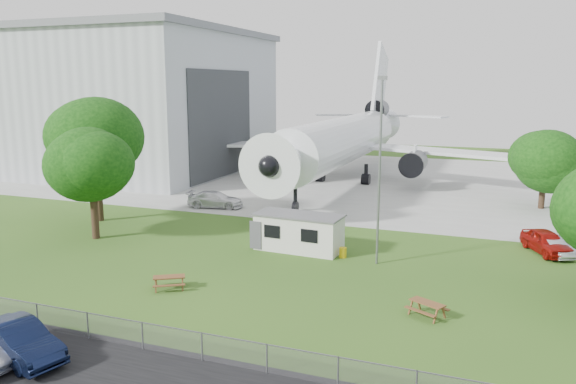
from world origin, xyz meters
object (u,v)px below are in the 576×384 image
(hangar, at_px, (97,100))
(site_cabin, at_px, (299,232))
(car_centre_sedan, at_px, (18,341))
(airliner, at_px, (345,138))
(picnic_west, at_px, (170,289))
(picnic_east, at_px, (427,316))

(hangar, xyz_separation_m, site_cabin, (40.35, -28.73, -8.09))
(hangar, relative_size, car_centre_sedan, 8.55)
(airliner, bearing_deg, site_cabin, -81.28)
(car_centre_sedan, bearing_deg, hangar, 51.98)
(picnic_west, bearing_deg, hangar, 101.50)
(picnic_east, bearing_deg, site_cabin, 166.95)
(airliner, distance_m, picnic_east, 40.19)
(picnic_east, distance_m, car_centre_sedan, 19.18)
(picnic_west, distance_m, picnic_east, 14.45)
(car_centre_sedan, bearing_deg, site_cabin, -0.32)
(picnic_west, height_order, picnic_east, same)
(picnic_west, relative_size, picnic_east, 1.00)
(airliner, distance_m, site_cabin, 29.19)
(site_cabin, relative_size, picnic_east, 3.79)
(picnic_east, height_order, car_centre_sedan, car_centre_sedan)
(hangar, bearing_deg, airliner, -0.22)
(airliner, xyz_separation_m, site_cabin, (4.38, -28.59, -3.96))
(site_cabin, bearing_deg, hangar, 144.56)
(hangar, bearing_deg, site_cabin, -35.44)
(hangar, xyz_separation_m, picnic_west, (35.95, -38.62, -9.41))
(hangar, relative_size, airliner, 0.90)
(airliner, relative_size, car_centre_sedan, 9.49)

